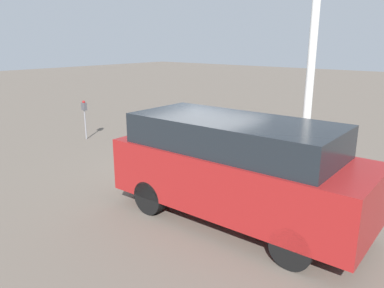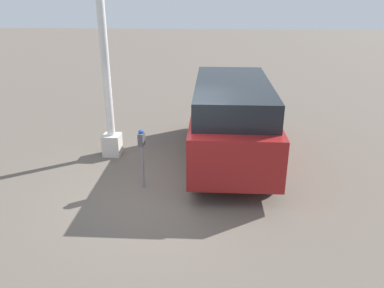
{
  "view_description": "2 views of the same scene",
  "coord_description": "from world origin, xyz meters",
  "views": [
    {
      "loc": [
        5.47,
        -7.05,
        3.37
      ],
      "look_at": [
        -0.21,
        -0.17,
        0.91
      ],
      "focal_mm": 35.0,
      "sensor_mm": 36.0,
      "label": 1
    },
    {
      "loc": [
        -6.91,
        -1.03,
        3.9
      ],
      "look_at": [
        0.2,
        -0.53,
        1.04
      ],
      "focal_mm": 35.0,
      "sensor_mm": 36.0,
      "label": 2
    }
  ],
  "objects": [
    {
      "name": "ground_plane",
      "position": [
        0.0,
        0.0,
        0.0
      ],
      "size": [
        80.0,
        80.0,
        0.0
      ],
      "primitive_type": "plane",
      "color": "#60564C"
    },
    {
      "name": "parking_meter_near",
      "position": [
        0.22,
        0.53,
        0.98
      ],
      "size": [
        0.21,
        0.12,
        1.32
      ],
      "rotation": [
        0.0,
        0.0,
        -0.06
      ],
      "color": "gray",
      "rests_on": "ground"
    },
    {
      "name": "parking_meter_far",
      "position": [
        -5.64,
        0.49,
        1.02
      ],
      "size": [
        0.21,
        0.12,
        1.38
      ],
      "rotation": [
        0.0,
        0.0,
        -0.06
      ],
      "color": "gray",
      "rests_on": "ground"
    },
    {
      "name": "lamp_post",
      "position": [
        1.91,
        1.67,
        1.84
      ],
      "size": [
        0.44,
        0.44,
        5.09
      ],
      "color": "beige",
      "rests_on": "ground"
    },
    {
      "name": "parked_van",
      "position": [
        1.86,
        -1.37,
        1.09
      ],
      "size": [
        4.92,
        1.95,
        2.0
      ],
      "rotation": [
        0.0,
        0.0,
        0.01
      ],
      "color": "maroon",
      "rests_on": "ground"
    }
  ]
}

